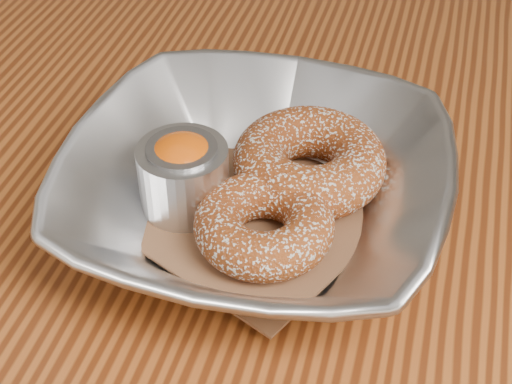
% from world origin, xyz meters
% --- Properties ---
extents(table, '(1.20, 0.80, 0.75)m').
position_xyz_m(table, '(0.00, 0.00, 0.65)').
color(table, brown).
rests_on(table, ground_plane).
extents(serving_bowl, '(0.25, 0.25, 0.06)m').
position_xyz_m(serving_bowl, '(0.06, -0.03, 0.78)').
color(serving_bowl, '#B8BBBF').
rests_on(serving_bowl, table).
extents(parchment, '(0.19, 0.19, 0.00)m').
position_xyz_m(parchment, '(0.06, -0.03, 0.76)').
color(parchment, brown).
rests_on(parchment, table).
extents(donut_back, '(0.12, 0.12, 0.04)m').
position_xyz_m(donut_back, '(0.09, 0.01, 0.78)').
color(donut_back, brown).
rests_on(donut_back, parchment).
extents(donut_front, '(0.11, 0.11, 0.03)m').
position_xyz_m(donut_front, '(0.07, -0.05, 0.78)').
color(donut_front, brown).
rests_on(donut_front, parchment).
extents(ramekin, '(0.06, 0.06, 0.05)m').
position_xyz_m(ramekin, '(0.01, -0.03, 0.79)').
color(ramekin, '#B8BBBF').
rests_on(ramekin, table).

